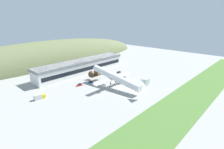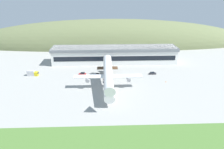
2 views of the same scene
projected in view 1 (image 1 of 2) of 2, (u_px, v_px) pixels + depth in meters
The scene contains 11 objects.
ground_plane at pixel (119, 87), 131.29m from camera, with size 352.46×352.46×0.00m, color #9E9E99.
grass_strip_foreground at pixel (179, 108), 101.58m from camera, with size 317.22×25.20×0.08m, color #4C7533.
hill_backdrop at pixel (50, 62), 204.89m from camera, with size 286.28×60.39×49.99m, color #667047.
terminal_building at pixel (82, 66), 163.67m from camera, with size 92.15×16.51×12.13m.
cargo_airplane at pixel (114, 77), 129.22m from camera, with size 37.65×56.20×12.73m.
service_car_0 at pixel (80, 85), 134.11m from camera, with size 4.73×2.21×1.66m.
service_car_1 at pixel (91, 82), 139.73m from camera, with size 3.71×1.82×1.53m.
service_car_2 at pixel (119, 72), 165.27m from camera, with size 4.66×2.24×1.51m.
fuel_truck at pixel (39, 97), 111.74m from camera, with size 7.09×2.90×3.35m.
traffic_cone_0 at pixel (134, 74), 160.38m from camera, with size 0.52×0.52×0.58m.
traffic_cone_1 at pixel (111, 84), 136.89m from camera, with size 0.52×0.52×0.58m.
Camera 1 is at (-92.83, -79.01, 49.97)m, focal length 28.00 mm.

